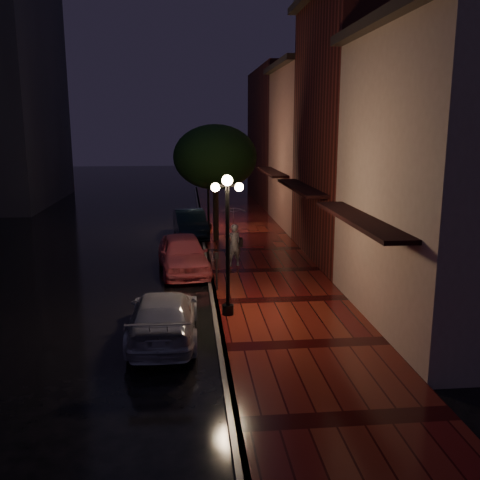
# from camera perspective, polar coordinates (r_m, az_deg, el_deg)

# --- Properties ---
(ground) EXTENTS (120.00, 120.00, 0.00)m
(ground) POSITION_cam_1_polar(r_m,az_deg,el_deg) (21.50, -3.27, -3.76)
(ground) COLOR black
(ground) RESTS_ON ground
(sidewalk) EXTENTS (4.50, 60.00, 0.15)m
(sidewalk) POSITION_cam_1_polar(r_m,az_deg,el_deg) (21.69, 2.69, -3.41)
(sidewalk) COLOR #470D0C
(sidewalk) RESTS_ON ground
(curb) EXTENTS (0.25, 60.00, 0.15)m
(curb) POSITION_cam_1_polar(r_m,az_deg,el_deg) (21.48, -3.27, -3.57)
(curb) COLOR #595451
(curb) RESTS_ON ground
(storefront_near) EXTENTS (5.00, 8.00, 8.50)m
(storefront_near) POSITION_cam_1_polar(r_m,az_deg,el_deg) (16.71, 22.41, 5.62)
(storefront_near) COLOR gray
(storefront_near) RESTS_ON ground
(storefront_mid) EXTENTS (5.00, 8.00, 11.00)m
(storefront_mid) POSITION_cam_1_polar(r_m,az_deg,el_deg) (23.99, 13.61, 10.89)
(storefront_mid) COLOR #511914
(storefront_mid) RESTS_ON ground
(storefront_far) EXTENTS (5.00, 8.00, 9.00)m
(storefront_far) POSITION_cam_1_polar(r_m,az_deg,el_deg) (31.68, 8.74, 9.49)
(storefront_far) COLOR #8C5951
(storefront_far) RESTS_ON ground
(storefront_extra) EXTENTS (5.00, 12.00, 10.00)m
(storefront_extra) POSITION_cam_1_polar(r_m,az_deg,el_deg) (41.43, 5.29, 10.86)
(storefront_extra) COLOR #511914
(storefront_extra) RESTS_ON ground
(streetlamp_near) EXTENTS (0.96, 0.36, 4.31)m
(streetlamp_near) POSITION_cam_1_polar(r_m,az_deg,el_deg) (16.05, -1.34, 0.33)
(streetlamp_near) COLOR black
(streetlamp_near) RESTS_ON sidewalk
(streetlamp_far) EXTENTS (0.96, 0.36, 4.31)m
(streetlamp_far) POSITION_cam_1_polar(r_m,az_deg,el_deg) (29.87, -3.42, 5.80)
(streetlamp_far) COLOR black
(streetlamp_far) RESTS_ON sidewalk
(street_tree) EXTENTS (4.16, 4.16, 5.80)m
(street_tree) POSITION_cam_1_polar(r_m,az_deg,el_deg) (26.75, -2.63, 8.61)
(street_tree) COLOR black
(street_tree) RESTS_ON sidewalk
(pink_car) EXTENTS (2.36, 4.80, 1.57)m
(pink_car) POSITION_cam_1_polar(r_m,az_deg,el_deg) (21.77, -6.09, -1.47)
(pink_car) COLOR #E75F6B
(pink_car) RESTS_ON ground
(navy_car) EXTENTS (1.98, 4.58, 1.46)m
(navy_car) POSITION_cam_1_polar(r_m,az_deg,el_deg) (28.66, -5.32, 1.73)
(navy_car) COLOR black
(navy_car) RESTS_ON ground
(silver_car) EXTENTS (1.95, 4.67, 1.35)m
(silver_car) POSITION_cam_1_polar(r_m,az_deg,el_deg) (15.21, -8.14, -8.02)
(silver_car) COLOR #B4B3BB
(silver_car) RESTS_ON ground
(woman_with_umbrella) EXTENTS (1.03, 1.05, 2.48)m
(woman_with_umbrella) POSITION_cam_1_polar(r_m,az_deg,el_deg) (21.94, -0.68, 1.37)
(woman_with_umbrella) COLOR silver
(woman_with_umbrella) RESTS_ON sidewalk
(parking_meter) EXTENTS (0.15, 0.13, 1.37)m
(parking_meter) POSITION_cam_1_polar(r_m,az_deg,el_deg) (18.86, -2.51, -2.95)
(parking_meter) COLOR black
(parking_meter) RESTS_ON sidewalk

